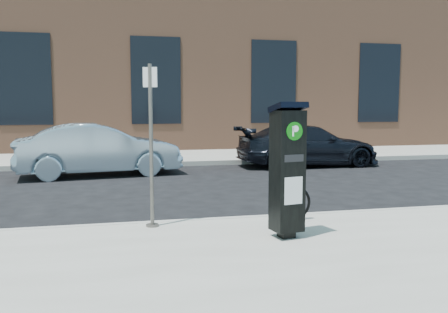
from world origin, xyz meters
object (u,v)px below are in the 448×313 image
object	(u,v)px
parking_kiosk	(287,169)
bike_rack	(294,203)
car_silver	(99,150)
sign_pole	(151,147)
car_dark	(308,145)

from	to	relation	value
parking_kiosk	bike_rack	world-z (taller)	parking_kiosk
bike_rack	car_silver	world-z (taller)	car_silver
sign_pole	car_silver	size ratio (longest dim) A/B	0.54
parking_kiosk	car_dark	bearing A→B (deg)	55.36
car_silver	sign_pole	bearing A→B (deg)	-178.87
bike_rack	car_dark	distance (m)	8.26
bike_rack	car_dark	world-z (taller)	car_dark
parking_kiosk	car_dark	world-z (taller)	parking_kiosk
parking_kiosk	sign_pole	size ratio (longest dim) A/B	0.77
sign_pole	car_silver	distance (m)	6.81
parking_kiosk	bike_rack	size ratio (longest dim) A/B	3.33
parking_kiosk	sign_pole	xyz separation A→B (m)	(-1.80, 1.03, 0.25)
car_dark	car_silver	bearing A→B (deg)	95.65
bike_rack	car_silver	bearing A→B (deg)	115.06
parking_kiosk	car_silver	xyz separation A→B (m)	(-2.82, 7.73, -0.38)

